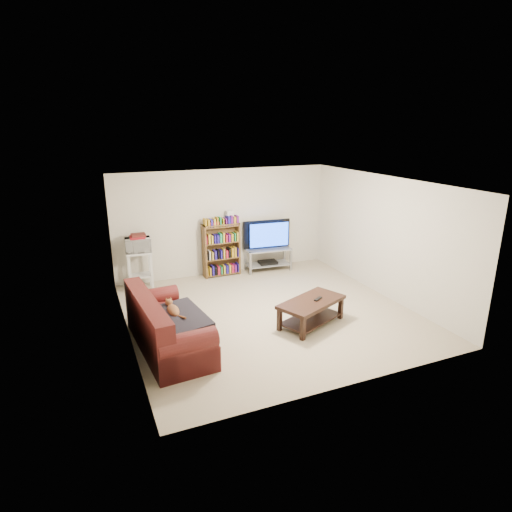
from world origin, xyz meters
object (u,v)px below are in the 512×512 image
tv_stand (268,255)px  sofa (164,330)px  coffee_table (311,308)px  bookshelf (221,249)px

tv_stand → sofa: bearing=-132.6°
coffee_table → bookshelf: (-0.62, 3.00, 0.32)m
sofa → bookshelf: size_ratio=1.73×
tv_stand → bookshelf: bookshelf is taller
coffee_table → sofa: bearing=152.7°
bookshelf → sofa: bearing=-124.9°
sofa → tv_stand: sofa is taller
tv_stand → bookshelf: (-1.13, 0.08, 0.27)m
sofa → tv_stand: size_ratio=1.91×
sofa → tv_stand: bearing=37.9°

